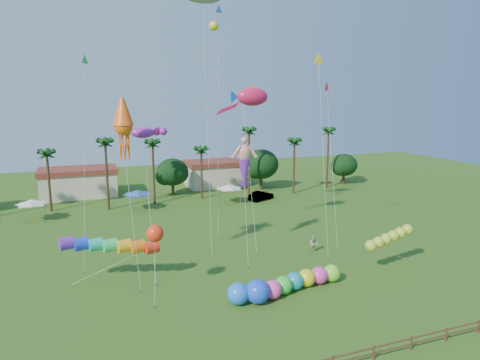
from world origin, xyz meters
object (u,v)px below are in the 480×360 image
object	(u,v)px
spectator_b	(314,244)
caterpillar_inflatable	(291,283)
car_b	(261,196)
blue_ball	(238,294)

from	to	relation	value
spectator_b	caterpillar_inflatable	world-z (taller)	caterpillar_inflatable
caterpillar_inflatable	car_b	bearing A→B (deg)	59.27
caterpillar_inflatable	blue_ball	distance (m)	4.99
car_b	spectator_b	bearing A→B (deg)	145.39
car_b	spectator_b	world-z (taller)	spectator_b
caterpillar_inflatable	spectator_b	bearing A→B (deg)	37.43
spectator_b	blue_ball	bearing A→B (deg)	-117.82
spectator_b	blue_ball	xyz separation A→B (m)	(-11.76, -8.20, -0.02)
car_b	caterpillar_inflatable	distance (m)	33.61
caterpillar_inflatable	blue_ball	bearing A→B (deg)	173.17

